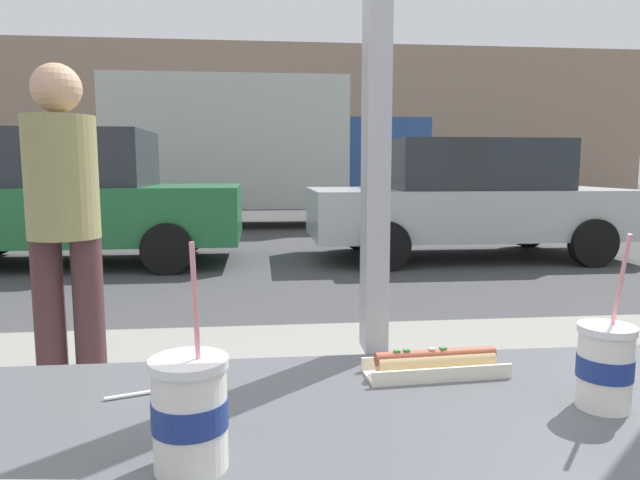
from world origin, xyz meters
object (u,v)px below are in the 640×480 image
(soda_cup_right, at_px, (605,365))
(parked_car_green, at_px, (67,198))
(soda_cup_left, at_px, (190,412))
(pedestrian, at_px, (64,218))
(box_truck, at_px, (260,149))
(hotdog_tray_near, at_px, (435,363))
(parked_car_silver, at_px, (468,199))

(soda_cup_right, bearing_deg, parked_car_green, 113.83)
(soda_cup_left, height_order, pedestrian, pedestrian)
(box_truck, xyz_separation_m, pedestrian, (-0.93, -10.17, -0.62))
(soda_cup_right, bearing_deg, hotdog_tray_near, 142.70)
(soda_cup_right, height_order, pedestrian, pedestrian)
(parked_car_silver, bearing_deg, soda_cup_left, -113.11)
(soda_cup_right, bearing_deg, pedestrian, 128.18)
(soda_cup_left, height_order, parked_car_silver, parked_car_silver)
(parked_car_silver, bearing_deg, hotdog_tray_near, -110.96)
(soda_cup_left, distance_m, parked_car_green, 7.70)
(parked_car_green, bearing_deg, parked_car_silver, 0.00)
(box_truck, relative_size, pedestrian, 4.17)
(soda_cup_right, distance_m, pedestrian, 2.38)
(soda_cup_left, xyz_separation_m, parked_car_silver, (3.11, 7.29, -0.14))
(soda_cup_left, relative_size, pedestrian, 0.19)
(pedestrian, bearing_deg, soda_cup_right, -51.82)
(soda_cup_right, xyz_separation_m, parked_car_green, (-3.16, 7.16, -0.09))
(parked_car_silver, distance_m, box_truck, 5.78)
(pedestrian, bearing_deg, parked_car_silver, 53.50)
(soda_cup_right, height_order, parked_car_green, parked_car_green)
(hotdog_tray_near, relative_size, parked_car_silver, 0.06)
(soda_cup_left, distance_m, box_truck, 12.19)
(box_truck, height_order, pedestrian, box_truck)
(hotdog_tray_near, xyz_separation_m, parked_car_silver, (2.68, 6.98, -0.08))
(hotdog_tray_near, bearing_deg, soda_cup_left, -145.03)
(soda_cup_left, relative_size, hotdog_tray_near, 1.10)
(parked_car_silver, distance_m, pedestrian, 6.58)
(parked_car_silver, bearing_deg, pedestrian, -126.50)
(soda_cup_right, xyz_separation_m, box_truck, (-0.54, 12.04, 0.71))
(soda_cup_right, distance_m, parked_car_silver, 7.57)
(hotdog_tray_near, bearing_deg, box_truck, 91.50)
(soda_cup_left, bearing_deg, hotdog_tray_near, 34.97)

